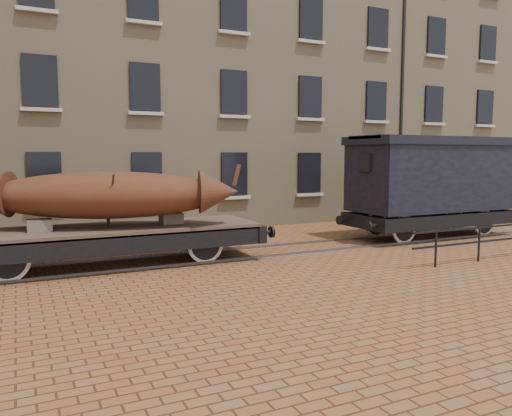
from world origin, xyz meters
name	(u,v)px	position (x,y,z in m)	size (l,w,h in m)	color
ground	(268,251)	(0.00, 0.00, 0.00)	(90.00, 90.00, 0.00)	brown
warehouse_cream	(231,73)	(3.00, 9.99, 7.00)	(40.00, 10.19, 14.00)	tan
rail_track	(268,251)	(0.00, 0.00, 0.03)	(30.00, 1.52, 0.06)	#59595E
flatcar_wagon	(109,235)	(-4.71, 0.00, 0.84)	(8.91, 2.42, 1.34)	#4B372B
iron_boat	(108,195)	(-4.72, 0.00, 1.90)	(6.96, 3.53, 1.66)	#4A2210
goods_van	(432,174)	(6.60, 0.00, 2.25)	(6.94, 2.53, 3.59)	black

